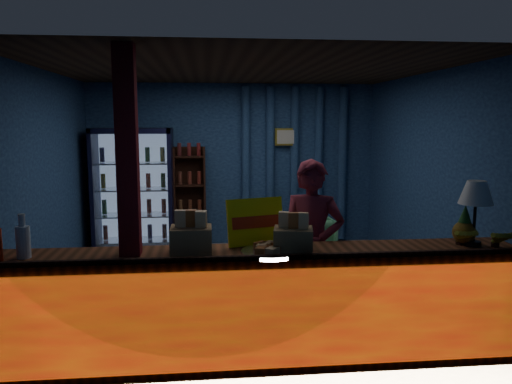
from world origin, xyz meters
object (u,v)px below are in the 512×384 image
at_px(green_chair, 310,237).
at_px(pastry_tray, 270,250).
at_px(table_lamp, 476,195).
at_px(shopkeeper, 311,248).

relative_size(green_chair, pastry_tray, 1.35).
xyz_separation_m(green_chair, table_lamp, (0.74, -3.17, 1.09)).
height_order(shopkeeper, pastry_tray, shopkeeper).
bearing_deg(table_lamp, pastry_tray, -177.69).
distance_m(shopkeeper, pastry_tray, 0.77).
height_order(shopkeeper, table_lamp, shopkeeper).
distance_m(green_chair, table_lamp, 3.44).
distance_m(green_chair, pastry_tray, 3.47).
xyz_separation_m(shopkeeper, pastry_tray, (-0.46, -0.59, 0.15)).
bearing_deg(pastry_tray, shopkeeper, 51.84).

